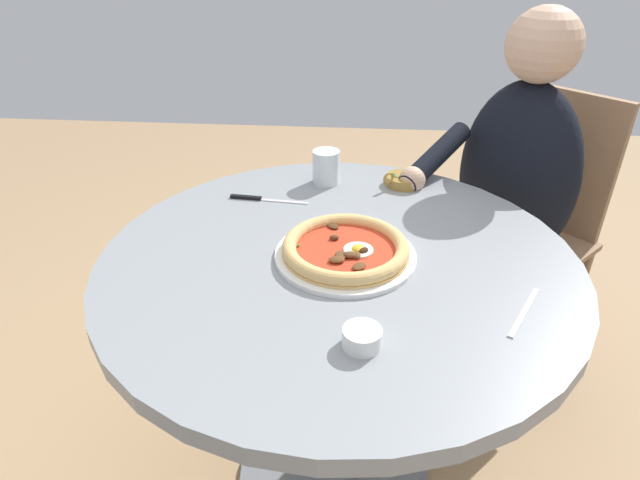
# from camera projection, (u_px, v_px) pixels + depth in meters

# --- Properties ---
(ground_plane) EXTENTS (6.00, 6.00, 0.02)m
(ground_plane) POSITION_uv_depth(u_px,v_px,m) (334.00, 478.00, 1.49)
(ground_plane) COLOR tan
(dining_table) EXTENTS (1.00, 1.00, 0.74)m
(dining_table) POSITION_uv_depth(u_px,v_px,m) (337.00, 313.00, 1.18)
(dining_table) COLOR gray
(dining_table) RESTS_ON ground
(pizza_on_plate) EXTENTS (0.29, 0.29, 0.04)m
(pizza_on_plate) POSITION_uv_depth(u_px,v_px,m) (346.00, 250.00, 1.08)
(pizza_on_plate) COLOR white
(pizza_on_plate) RESTS_ON dining_table
(water_glass) EXTENTS (0.07, 0.07, 0.09)m
(water_glass) POSITION_uv_depth(u_px,v_px,m) (326.00, 169.00, 1.39)
(water_glass) COLOR silver
(water_glass) RESTS_ON dining_table
(steak_knife) EXTENTS (0.03, 0.20, 0.01)m
(steak_knife) POSITION_uv_depth(u_px,v_px,m) (257.00, 199.00, 1.32)
(steak_knife) COLOR silver
(steak_knife) RESTS_ON dining_table
(ramekin_capers) EXTENTS (0.07, 0.07, 0.03)m
(ramekin_capers) POSITION_uv_depth(u_px,v_px,m) (362.00, 337.00, 0.85)
(ramekin_capers) COLOR white
(ramekin_capers) RESTS_ON dining_table
(olive_pan) EXTENTS (0.10, 0.11, 0.05)m
(olive_pan) POSITION_uv_depth(u_px,v_px,m) (403.00, 180.00, 1.40)
(olive_pan) COLOR olive
(olive_pan) RESTS_ON dining_table
(fork_utensil) EXTENTS (0.15, 0.09, 0.00)m
(fork_utensil) POSITION_uv_depth(u_px,v_px,m) (524.00, 312.00, 0.94)
(fork_utensil) COLOR #BCBCC1
(fork_utensil) RESTS_ON dining_table
(diner_person) EXTENTS (0.44, 0.57, 1.17)m
(diner_person) POSITION_uv_depth(u_px,v_px,m) (503.00, 238.00, 1.60)
(diner_person) COLOR #282833
(diner_person) RESTS_ON ground
(cafe_chair_diner) EXTENTS (0.55, 0.55, 0.92)m
(cafe_chair_diner) POSITION_uv_depth(u_px,v_px,m) (532.00, 213.00, 1.66)
(cafe_chair_diner) COLOR #957050
(cafe_chair_diner) RESTS_ON ground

